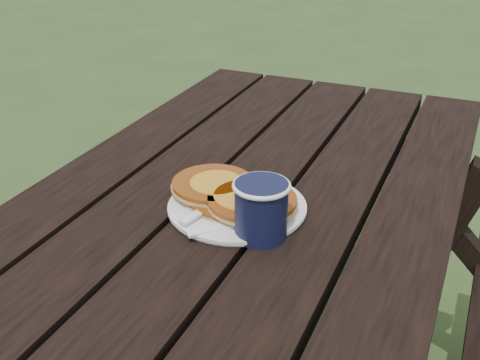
% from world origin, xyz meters
% --- Properties ---
extents(plate, '(0.25, 0.25, 0.01)m').
position_xyz_m(plate, '(0.02, 0.14, 0.76)').
color(plate, white).
rests_on(plate, picnic_table).
extents(pancake_stack, '(0.24, 0.18, 0.04)m').
position_xyz_m(pancake_stack, '(0.01, 0.14, 0.77)').
color(pancake_stack, '#8E4210').
rests_on(pancake_stack, plate).
extents(knife, '(0.14, 0.15, 0.00)m').
position_xyz_m(knife, '(0.05, 0.08, 0.76)').
color(knife, white).
rests_on(knife, plate).
extents(fork, '(0.07, 0.16, 0.01)m').
position_xyz_m(fork, '(-0.02, 0.09, 0.77)').
color(fork, white).
rests_on(fork, plate).
extents(coffee_cup, '(0.09, 0.09, 0.10)m').
position_xyz_m(coffee_cup, '(0.09, 0.07, 0.80)').
color(coffee_cup, black).
rests_on(coffee_cup, picnic_table).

